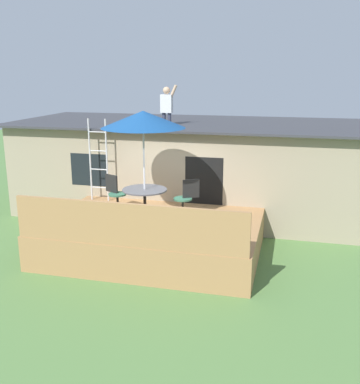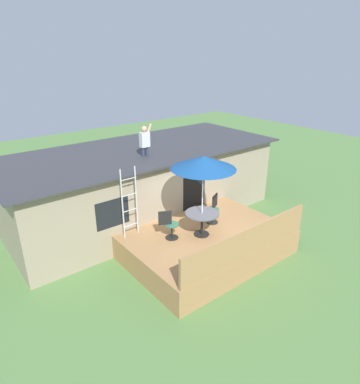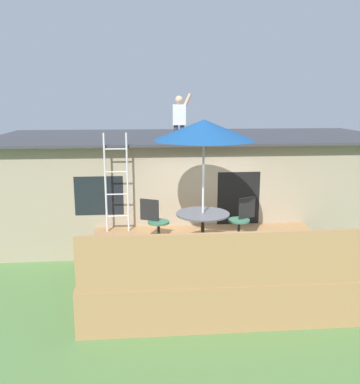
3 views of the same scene
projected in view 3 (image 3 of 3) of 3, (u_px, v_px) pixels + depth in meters
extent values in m
plane|color=#567F42|center=(212.00, 285.00, 8.59)|extent=(40.00, 40.00, 0.00)
cube|color=gray|center=(192.00, 185.00, 11.79)|extent=(10.00, 4.00, 2.67)
cube|color=#38383D|center=(192.00, 136.00, 11.49)|extent=(10.50, 4.50, 0.06)
cube|color=black|center=(99.00, 196.00, 9.61)|extent=(1.10, 0.03, 0.90)
cube|color=black|center=(238.00, 214.00, 9.99)|extent=(1.00, 0.03, 2.00)
cube|color=#A87A4C|center=(212.00, 267.00, 8.50)|extent=(4.92, 3.58, 0.80)
cube|color=#A87A4C|center=(231.00, 260.00, 6.62)|extent=(4.82, 0.08, 0.90)
cylinder|color=black|center=(202.00, 249.00, 8.35)|extent=(0.48, 0.48, 0.03)
cylinder|color=black|center=(203.00, 232.00, 8.27)|extent=(0.07, 0.07, 0.71)
cylinder|color=#4C4C51|center=(203.00, 214.00, 8.19)|extent=(1.04, 1.04, 0.03)
cylinder|color=silver|center=(203.00, 190.00, 8.09)|extent=(0.04, 0.04, 2.40)
cone|color=#194C8C|center=(204.00, 130.00, 7.84)|extent=(1.90, 1.90, 0.38)
cylinder|color=silver|center=(105.00, 183.00, 9.23)|extent=(0.04, 0.04, 2.20)
cylinder|color=silver|center=(128.00, 183.00, 9.27)|extent=(0.04, 0.04, 2.20)
cylinder|color=silver|center=(118.00, 216.00, 9.42)|extent=(0.48, 0.03, 0.03)
cylinder|color=silver|center=(117.00, 194.00, 9.31)|extent=(0.48, 0.03, 0.03)
cylinder|color=silver|center=(116.00, 172.00, 9.19)|extent=(0.48, 0.03, 0.03)
cylinder|color=silver|center=(115.00, 149.00, 9.08)|extent=(0.48, 0.03, 0.03)
cylinder|color=#33384C|center=(176.00, 132.00, 10.52)|extent=(0.10, 0.10, 0.34)
cylinder|color=#33384C|center=(182.00, 132.00, 10.53)|extent=(0.10, 0.10, 0.34)
cube|color=silver|center=(179.00, 115.00, 10.43)|extent=(0.32, 0.20, 0.50)
sphere|color=tan|center=(179.00, 100.00, 10.35)|extent=(0.20, 0.20, 0.20)
cylinder|color=tan|center=(186.00, 102.00, 10.38)|extent=(0.26, 0.08, 0.44)
cylinder|color=black|center=(159.00, 243.00, 8.68)|extent=(0.40, 0.40, 0.02)
cylinder|color=black|center=(159.00, 233.00, 8.63)|extent=(0.06, 0.06, 0.44)
cylinder|color=#33664C|center=(159.00, 222.00, 8.58)|extent=(0.44, 0.44, 0.04)
cube|color=black|center=(149.00, 210.00, 8.59)|extent=(0.38, 0.21, 0.44)
cylinder|color=black|center=(238.00, 241.00, 8.81)|extent=(0.40, 0.40, 0.02)
cylinder|color=black|center=(239.00, 231.00, 8.76)|extent=(0.06, 0.06, 0.44)
cylinder|color=#33664C|center=(239.00, 220.00, 8.71)|extent=(0.44, 0.44, 0.04)
cube|color=black|center=(247.00, 208.00, 8.75)|extent=(0.38, 0.21, 0.44)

